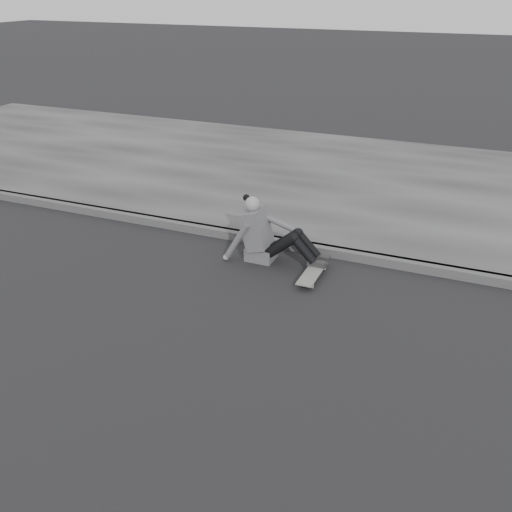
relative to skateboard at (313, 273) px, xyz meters
The scene contains 5 objects.
ground 2.00m from the skateboard, 69.53° to the right, with size 80.00×80.00×0.00m, color black.
curb 0.99m from the skateboard, 45.35° to the left, with size 24.00×0.16×0.12m, color #484848.
sidewalk 3.79m from the skateboard, 79.38° to the left, with size 24.00×6.00×0.12m, color #3D3D3D.
skateboard is the anchor object (origin of this frame).
seated_woman 0.83m from the skateboard, 161.47° to the left, with size 1.38×0.46×0.88m.
Camera 1 is at (1.08, -4.23, 3.38)m, focal length 40.00 mm.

